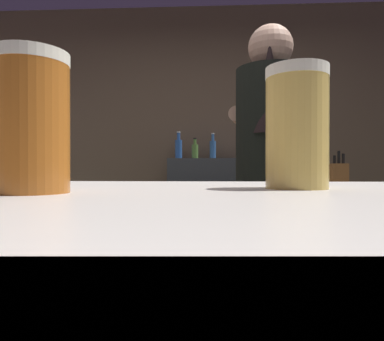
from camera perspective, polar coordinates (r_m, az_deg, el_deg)
name	(u,v)px	position (r m, az deg, el deg)	size (l,w,h in m)	color
wall_back	(209,139)	(3.65, 2.75, 5.10)	(5.20, 0.10, 2.70)	brown
prep_counter	(264,266)	(2.31, 11.56, -14.95)	(2.10, 0.60, 0.88)	#4D412C
back_shelf	(211,218)	(3.39, 3.10, -7.75)	(0.80, 0.36, 1.14)	#373C3F
bartender	(270,175)	(1.77, 12.57, -0.67)	(0.48, 0.54, 1.76)	#2C2632
knife_block	(339,178)	(2.43, 22.69, -1.19)	(0.10, 0.08, 0.28)	brown
mixing_bowl	(195,191)	(2.25, 0.48, -3.28)	(0.19, 0.19, 0.05)	#D34E30
chefs_knife	(306,196)	(2.24, 17.97, -3.91)	(0.24, 0.03, 0.01)	silver
pint_glass_near	(297,128)	(0.45, 16.61, 6.60)	(0.07, 0.07, 0.15)	#DCB857
pint_glass_far	(32,123)	(0.39, -24.51, 7.01)	(0.07, 0.07, 0.14)	#B56220
bottle_soy	(195,151)	(3.35, 0.48, 3.24)	(0.06, 0.06, 0.20)	#507A35
bottle_hot_sauce	(213,149)	(3.40, 3.39, 3.54)	(0.06, 0.06, 0.25)	#336199
bottle_olive_oil	(179,148)	(3.43, -2.19, 3.63)	(0.07, 0.07, 0.27)	#2A559A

